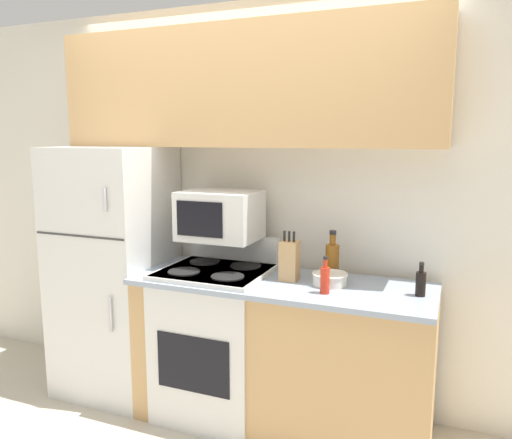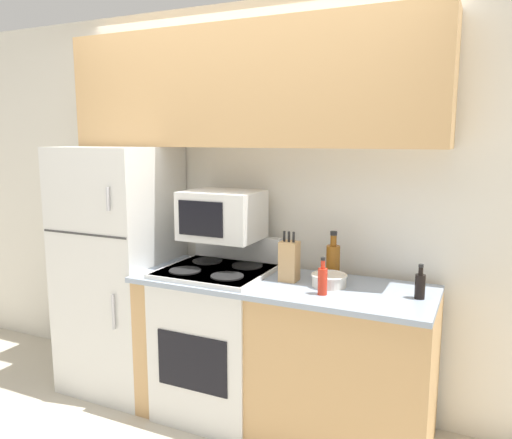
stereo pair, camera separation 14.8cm
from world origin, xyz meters
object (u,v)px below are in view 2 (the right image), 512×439
refrigerator (120,269)px  microwave (222,215)px  bottle_hot_sauce (323,280)px  stove (218,338)px  knife_block (289,261)px  bottle_whiskey (333,260)px  bowl (329,280)px  bottle_soy_sauce (420,285)px

refrigerator → microwave: size_ratio=3.54×
bottle_hot_sauce → stove: bearing=169.0°
knife_block → bottle_whiskey: size_ratio=1.03×
bowl → bottle_soy_sauce: 0.48m
refrigerator → bottle_whiskey: 1.47m
stove → bottle_soy_sauce: stove is taller
knife_block → bowl: (0.24, -0.01, -0.08)m
knife_block → refrigerator: bearing=179.8°
knife_block → microwave: bearing=170.9°
refrigerator → bottle_hot_sauce: size_ratio=8.26×
microwave → bottle_hot_sauce: (0.73, -0.24, -0.26)m
stove → bowl: bearing=1.8°
stove → microwave: microwave is taller
knife_block → bottle_soy_sauce: size_ratio=1.60×
knife_block → bottle_hot_sauce: knife_block is taller
bottle_soy_sauce → stove: bearing=-179.6°
stove → bottle_hot_sauce: (0.71, -0.14, 0.50)m
knife_block → bowl: 0.25m
bowl → bottle_hot_sauce: 0.17m
refrigerator → bottle_soy_sauce: refrigerator is taller
refrigerator → bottle_hot_sauce: 1.50m
refrigerator → knife_block: (1.24, -0.00, 0.19)m
stove → bowl: (0.70, 0.02, 0.46)m
knife_block → bowl: size_ratio=1.44×
microwave → bottle_soy_sauce: (1.20, -0.10, -0.27)m
bottle_whiskey → bottle_soy_sauce: bearing=-18.5°
bottle_whiskey → knife_block: bearing=-145.4°
stove → microwave: size_ratio=2.32×
bowl → bottle_soy_sauce: size_ratio=1.12×
bottle_soy_sauce → bottle_whiskey: bearing=161.5°
refrigerator → bottle_whiskey: refrigerator is taller
bowl → microwave: bearing=173.4°
microwave → refrigerator: bearing=-174.6°
bottle_whiskey → bottle_soy_sauce: bottle_whiskey is taller
stove → microwave: 0.77m
refrigerator → stove: refrigerator is taller
refrigerator → bottle_hot_sauce: (1.49, -0.17, 0.15)m
refrigerator → bottle_hot_sauce: refrigerator is taller
bowl → bottle_soy_sauce: (0.48, -0.02, 0.03)m
bottle_soy_sauce → knife_block: bearing=178.3°
refrigerator → knife_block: refrigerator is taller
bottle_soy_sauce → microwave: bearing=175.3°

